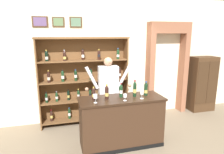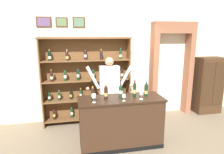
{
  "view_description": "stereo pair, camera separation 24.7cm",
  "coord_description": "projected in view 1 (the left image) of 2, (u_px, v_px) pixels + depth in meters",
  "views": [
    {
      "loc": [
        -1.13,
        -3.59,
        2.28
      ],
      "look_at": [
        -0.08,
        0.24,
        1.41
      ],
      "focal_mm": 31.76,
      "sensor_mm": 36.0,
      "label": 1
    },
    {
      "loc": [
        -0.89,
        -3.65,
        2.28
      ],
      "look_at": [
        -0.08,
        0.24,
        1.41
      ],
      "focal_mm": 31.76,
      "sensor_mm": 36.0,
      "label": 2
    }
  ],
  "objects": [
    {
      "name": "tasting_bottle_chianti",
      "position": [
        135.0,
        89.0,
        4.02
      ],
      "size": [
        0.07,
        0.07,
        0.34
      ],
      "color": "black",
      "rests_on": "tasting_counter"
    },
    {
      "name": "tasting_counter",
      "position": [
        121.0,
        122.0,
        4.07
      ],
      "size": [
        1.71,
        0.64,
        1.02
      ],
      "color": "#382316",
      "rests_on": "ground"
    },
    {
      "name": "shopkeeper",
      "position": [
        108.0,
        86.0,
        4.52
      ],
      "size": [
        1.09,
        0.22,
        1.77
      ],
      "color": "#2D3347",
      "rests_on": "ground"
    },
    {
      "name": "tasting_bottle_prosecco",
      "position": [
        94.0,
        94.0,
        3.82
      ],
      "size": [
        0.07,
        0.07,
        0.26
      ],
      "color": "black",
      "rests_on": "tasting_counter"
    },
    {
      "name": "side_cabinet",
      "position": [
        202.0,
        84.0,
        5.91
      ],
      "size": [
        0.74,
        0.44,
        1.62
      ],
      "color": "#422B19",
      "rests_on": "ground"
    },
    {
      "name": "back_wall",
      "position": [
        102.0,
        59.0,
        5.3
      ],
      "size": [
        12.0,
        0.19,
        3.23
      ],
      "color": "beige",
      "rests_on": "ground"
    },
    {
      "name": "wine_shelf",
      "position": [
        84.0,
        79.0,
        4.97
      ],
      "size": [
        2.24,
        0.36,
        2.2
      ],
      "color": "brown",
      "rests_on": "ground"
    },
    {
      "name": "wine_glass_left",
      "position": [
        125.0,
        96.0,
        3.77
      ],
      "size": [
        0.07,
        0.07,
        0.13
      ],
      "color": "silver",
      "rests_on": "tasting_counter"
    },
    {
      "name": "tasting_bottle_super_tuscan",
      "position": [
        107.0,
        92.0,
        3.86
      ],
      "size": [
        0.08,
        0.08,
        0.3
      ],
      "color": "black",
      "rests_on": "tasting_counter"
    },
    {
      "name": "wine_glass_right",
      "position": [
        142.0,
        93.0,
        3.89
      ],
      "size": [
        0.08,
        0.08,
        0.16
      ],
      "color": "silver",
      "rests_on": "tasting_counter"
    },
    {
      "name": "tasting_bottle_bianco",
      "position": [
        121.0,
        91.0,
        3.98
      ],
      "size": [
        0.07,
        0.07,
        0.3
      ],
      "color": "#19381E",
      "rests_on": "tasting_counter"
    },
    {
      "name": "wine_glass_spare",
      "position": [
        95.0,
        97.0,
        3.65
      ],
      "size": [
        0.08,
        0.08,
        0.17
      ],
      "color": "silver",
      "rests_on": "tasting_counter"
    },
    {
      "name": "ground_plane",
      "position": [
        119.0,
        145.0,
        4.17
      ],
      "size": [
        14.0,
        14.0,
        0.02
      ],
      "primitive_type": "cube",
      "color": "#7A6B56"
    },
    {
      "name": "tasting_bottle_riserva",
      "position": [
        146.0,
        89.0,
        4.11
      ],
      "size": [
        0.08,
        0.08,
        0.3
      ],
      "color": "black",
      "rests_on": "tasting_counter"
    },
    {
      "name": "archway_doorway",
      "position": [
        166.0,
        63.0,
        5.69
      ],
      "size": [
        1.21,
        0.45,
        2.59
      ],
      "color": "#935B42",
      "rests_on": "ground"
    }
  ]
}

